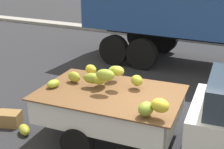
% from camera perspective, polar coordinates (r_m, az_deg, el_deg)
% --- Properties ---
extents(ground, '(220.00, 220.00, 0.00)m').
position_cam_1_polar(ground, '(6.46, 10.36, -12.96)').
color(ground, '#28282B').
extents(pickup_truck, '(5.13, 2.27, 1.70)m').
position_cam_1_polar(pickup_truck, '(5.76, 18.30, -7.89)').
color(pickup_truck, silver).
rests_on(pickup_truck, ground).
extents(fallen_banana_bunch_near_tailgate, '(0.44, 0.38, 0.21)m').
position_cam_1_polar(fallen_banana_bunch_near_tailgate, '(6.94, -16.17, -9.94)').
color(fallen_banana_bunch_near_tailgate, '#A5A72A').
rests_on(fallen_banana_bunch_near_tailgate, ground).
extents(produce_crate, '(0.61, 0.52, 0.32)m').
position_cam_1_polar(produce_crate, '(7.38, -18.80, -7.85)').
color(produce_crate, olive).
rests_on(produce_crate, ground).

